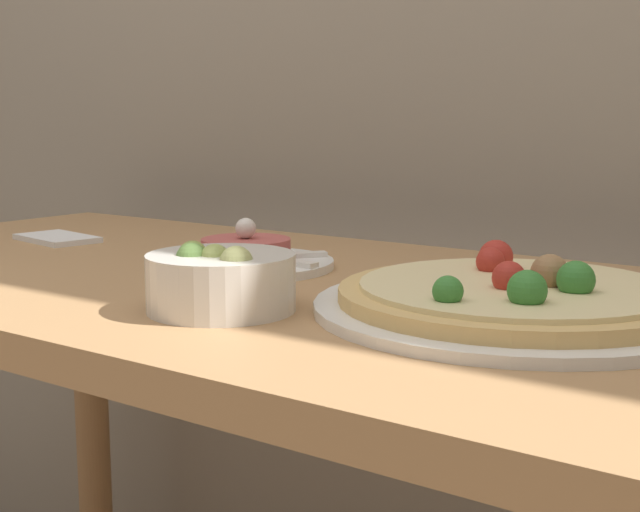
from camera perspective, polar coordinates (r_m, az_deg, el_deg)
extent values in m
cube|color=#AD7F51|center=(0.99, -2.50, -2.54)|extent=(1.41, 0.64, 0.03)
cylinder|color=#AD7F51|center=(1.72, -14.32, -11.43)|extent=(0.06, 0.06, 0.76)
cylinder|color=white|center=(0.84, 12.40, -3.29)|extent=(0.37, 0.37, 0.01)
cylinder|color=#DBB26B|center=(0.84, 12.43, -2.50)|extent=(0.33, 0.33, 0.01)
cylinder|color=beige|center=(0.83, 12.45, -1.88)|extent=(0.29, 0.29, 0.00)
sphere|color=#387F33|center=(0.75, 13.12, -2.13)|extent=(0.03, 0.03, 0.03)
sphere|color=#387F33|center=(0.75, 8.18, -2.24)|extent=(0.03, 0.03, 0.03)
sphere|color=#387F33|center=(0.81, 16.05, -1.47)|extent=(0.03, 0.03, 0.03)
sphere|color=#B22D23|center=(0.90, 10.85, -0.35)|extent=(0.03, 0.03, 0.03)
sphere|color=#997047|center=(0.83, 14.49, -1.08)|extent=(0.04, 0.04, 0.04)
sphere|color=#B22D23|center=(0.91, 11.19, -0.06)|extent=(0.03, 0.03, 0.03)
sphere|color=#B22D23|center=(0.81, 11.99, -1.37)|extent=(0.03, 0.03, 0.03)
cylinder|color=white|center=(1.06, -4.75, -0.51)|extent=(0.21, 0.21, 0.01)
cylinder|color=#B2514C|center=(1.06, -4.76, 0.44)|extent=(0.11, 0.11, 0.03)
sphere|color=silver|center=(1.05, -4.78, 1.78)|extent=(0.02, 0.02, 0.02)
cube|color=white|center=(1.01, -1.36, -0.50)|extent=(0.04, 0.02, 0.01)
cube|color=white|center=(1.08, -0.64, 0.10)|extent=(0.04, 0.04, 0.01)
cube|color=white|center=(1.13, -2.90, 0.51)|extent=(0.02, 0.04, 0.01)
cube|color=white|center=(1.13, -6.37, 0.48)|extent=(0.04, 0.03, 0.01)
cube|color=white|center=(1.08, -8.79, 0.04)|extent=(0.04, 0.03, 0.01)
cube|color=white|center=(1.02, -8.32, -0.56)|extent=(0.02, 0.04, 0.01)
cube|color=white|center=(0.98, -4.90, -0.82)|extent=(0.04, 0.04, 0.01)
cylinder|color=silver|center=(0.83, -6.35, -1.69)|extent=(0.14, 0.14, 0.05)
sphere|color=#A3B25B|center=(0.82, -6.75, -0.21)|extent=(0.03, 0.03, 0.03)
sphere|color=#668E42|center=(0.83, -8.21, -0.17)|extent=(0.03, 0.03, 0.03)
sphere|color=#B7BC70|center=(0.80, -5.38, -0.43)|extent=(0.03, 0.03, 0.03)
sphere|color=#8EA34C|center=(0.84, -8.15, 0.02)|extent=(0.03, 0.03, 0.03)
cube|color=white|center=(1.33, -16.47, 1.10)|extent=(0.14, 0.09, 0.01)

